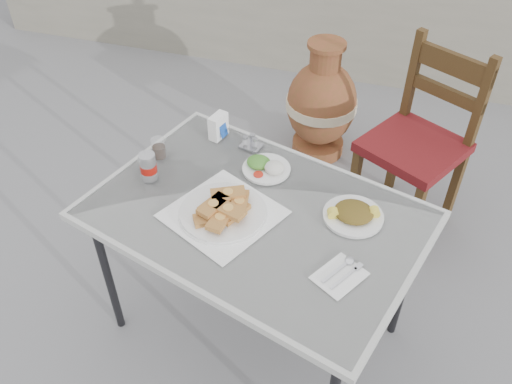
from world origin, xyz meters
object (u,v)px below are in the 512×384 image
(soda_can, at_px, (148,167))
(terracotta_urn, at_px, (321,104))
(cola_glass, at_px, (159,149))
(pide_plate, at_px, (223,208))
(salad_rice_plate, at_px, (266,166))
(napkin_holder, at_px, (218,126))
(cafe_table, at_px, (255,221))
(salad_chopped_plate, at_px, (353,214))
(condiment_caddy, at_px, (251,143))
(chair, at_px, (419,141))

(soda_can, height_order, terracotta_urn, soda_can)
(soda_can, relative_size, cola_glass, 1.37)
(pide_plate, relative_size, cola_glass, 5.60)
(salad_rice_plate, relative_size, napkin_holder, 1.80)
(cafe_table, bearing_deg, salad_chopped_plate, 12.64)
(soda_can, distance_m, terracotta_urn, 1.47)
(cola_glass, bearing_deg, terracotta_urn, 69.12)
(cafe_table, xyz_separation_m, napkin_holder, (-0.29, 0.40, 0.11))
(cafe_table, distance_m, pide_plate, 0.15)
(soda_can, xyz_separation_m, cola_glass, (-0.02, 0.14, -0.02))
(salad_rice_plate, bearing_deg, salad_chopped_plate, -23.62)
(cafe_table, height_order, cola_glass, cola_glass)
(napkin_holder, bearing_deg, cola_glass, -116.88)
(condiment_caddy, xyz_separation_m, terracotta_urn, (0.11, 1.02, -0.41))
(salad_rice_plate, height_order, napkin_holder, napkin_holder)
(salad_rice_plate, xyz_separation_m, soda_can, (-0.42, -0.19, 0.04))
(soda_can, bearing_deg, cafe_table, -7.11)
(soda_can, xyz_separation_m, napkin_holder, (0.16, 0.34, -0.00))
(salad_chopped_plate, distance_m, cola_glass, 0.83)
(pide_plate, relative_size, napkin_holder, 4.43)
(pide_plate, height_order, terracotta_urn, pide_plate)
(salad_rice_plate, distance_m, soda_can, 0.46)
(cola_glass, bearing_deg, salad_rice_plate, 6.17)
(salad_rice_plate, bearing_deg, condiment_caddy, 129.44)
(salad_chopped_plate, relative_size, condiment_caddy, 2.24)
(salad_rice_plate, bearing_deg, chair, 50.12)
(soda_can, height_order, chair, chair)
(salad_chopped_plate, bearing_deg, salad_rice_plate, 156.38)
(cola_glass, bearing_deg, chair, 36.11)
(salad_rice_plate, distance_m, cola_glass, 0.45)
(pide_plate, distance_m, salad_chopped_plate, 0.48)
(cafe_table, relative_size, pide_plate, 2.88)
(napkin_holder, bearing_deg, soda_can, -99.91)
(pide_plate, xyz_separation_m, condiment_caddy, (-0.03, 0.42, -0.01))
(cola_glass, xyz_separation_m, chair, (1.03, 0.75, -0.26))
(cafe_table, distance_m, cola_glass, 0.52)
(cafe_table, relative_size, condiment_caddy, 13.95)
(pide_plate, distance_m, soda_can, 0.36)
(cafe_table, xyz_separation_m, salad_rice_plate, (-0.03, 0.25, 0.07))
(cafe_table, bearing_deg, napkin_holder, 126.07)
(chair, bearing_deg, cafe_table, -91.44)
(cola_glass, xyz_separation_m, terracotta_urn, (0.46, 1.19, -0.42))
(pide_plate, xyz_separation_m, salad_chopped_plate, (0.46, 0.13, -0.01))
(salad_chopped_plate, height_order, terracotta_urn, salad_chopped_plate)
(cafe_table, distance_m, salad_rice_plate, 0.26)
(soda_can, xyz_separation_m, condiment_caddy, (0.32, 0.31, -0.04))
(soda_can, distance_m, condiment_caddy, 0.45)
(salad_chopped_plate, xyz_separation_m, napkin_holder, (-0.64, 0.32, 0.04))
(cola_glass, bearing_deg, condiment_caddy, 26.69)
(salad_rice_plate, distance_m, terracotta_urn, 1.22)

